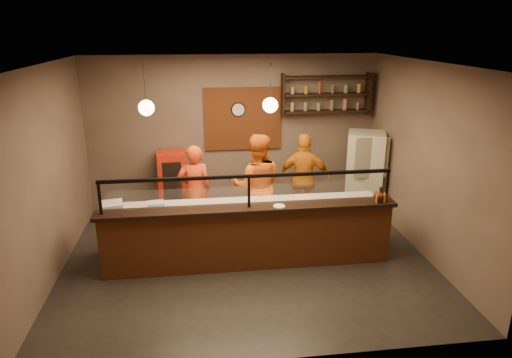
{
  "coord_description": "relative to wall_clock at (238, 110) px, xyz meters",
  "views": [
    {
      "loc": [
        -0.74,
        -6.84,
        3.72
      ],
      "look_at": [
        0.19,
        0.3,
        1.31
      ],
      "focal_mm": 32.0,
      "sensor_mm": 36.0,
      "label": 1
    }
  ],
  "objects": [
    {
      "name": "counter_ledge",
      "position": [
        -0.1,
        -2.76,
        -1.07
      ],
      "size": [
        4.7,
        0.37,
        0.06
      ],
      "primitive_type": "cube",
      "color": "black",
      "rests_on": "service_counter"
    },
    {
      "name": "cook_mid",
      "position": [
        0.18,
        -1.55,
        -1.13
      ],
      "size": [
        1.02,
        0.84,
        1.93
      ],
      "primitive_type": "imported",
      "rotation": [
        0.0,
        0.0,
        3.02
      ],
      "color": "#D25713",
      "rests_on": "floor"
    },
    {
      "name": "service_counter",
      "position": [
        -0.1,
        -2.76,
        -1.6
      ],
      "size": [
        4.6,
        0.25,
        1.0
      ],
      "primitive_type": "cube",
      "color": "brown",
      "rests_on": "floor"
    },
    {
      "name": "brick_patch",
      "position": [
        0.1,
        0.01,
        -0.2
      ],
      "size": [
        1.6,
        0.04,
        1.3
      ],
      "primitive_type": "cube",
      "color": "brown",
      "rests_on": "wall_back"
    },
    {
      "name": "ceiling",
      "position": [
        -0.1,
        -2.46,
        1.1
      ],
      "size": [
        6.0,
        6.0,
        0.0
      ],
      "primitive_type": "plane",
      "rotation": [
        3.14,
        0.0,
        0.0
      ],
      "color": "#3A322C",
      "rests_on": "wall_back"
    },
    {
      "name": "red_cooler",
      "position": [
        -1.4,
        -0.31,
        -1.43
      ],
      "size": [
        0.61,
        0.57,
        1.34
      ],
      "primitive_type": "cube",
      "rotation": [
        0.0,
        0.0,
        0.08
      ],
      "color": "#B5210C",
      "rests_on": "floor"
    },
    {
      "name": "pizza_dough",
      "position": [
        0.96,
        -2.28,
        -1.19
      ],
      "size": [
        0.61,
        0.61,
        0.01
      ],
      "primitive_type": "cylinder",
      "rotation": [
        0.0,
        0.0,
        0.1
      ],
      "color": "beige",
      "rests_on": "worktop"
    },
    {
      "name": "wall_left",
      "position": [
        -3.1,
        -2.46,
        -0.5
      ],
      "size": [
        0.0,
        5.0,
        5.0
      ],
      "primitive_type": "plane",
      "rotation": [
        1.57,
        0.0,
        1.57
      ],
      "color": "#705C52",
      "rests_on": "floor"
    },
    {
      "name": "pendant_right",
      "position": [
        0.3,
        -2.26,
        0.45
      ],
      "size": [
        0.24,
        0.24,
        0.77
      ],
      "color": "black",
      "rests_on": "ceiling"
    },
    {
      "name": "worktop_cabinet",
      "position": [
        -0.1,
        -2.26,
        -1.68
      ],
      "size": [
        4.6,
        0.75,
        0.85
      ],
      "primitive_type": "cube",
      "color": "gray",
      "rests_on": "floor"
    },
    {
      "name": "floor",
      "position": [
        -0.1,
        -2.46,
        -2.1
      ],
      "size": [
        6.0,
        6.0,
        0.0
      ],
      "primitive_type": "plane",
      "color": "black",
      "rests_on": "ground"
    },
    {
      "name": "worktop",
      "position": [
        -0.1,
        -2.26,
        -1.23
      ],
      "size": [
        4.6,
        0.75,
        0.05
      ],
      "primitive_type": "cube",
      "color": "beige",
      "rests_on": "worktop_cabinet"
    },
    {
      "name": "wall_clock",
      "position": [
        0.0,
        0.0,
        0.0
      ],
      "size": [
        0.3,
        0.04,
        0.3
      ],
      "primitive_type": "cylinder",
      "rotation": [
        1.57,
        0.0,
        0.0
      ],
      "color": "black",
      "rests_on": "wall_back"
    },
    {
      "name": "rolling_pin",
      "position": [
        -0.74,
        -2.34,
        -1.17
      ],
      "size": [
        0.34,
        0.08,
        0.06
      ],
      "primitive_type": "cylinder",
      "rotation": [
        0.0,
        1.57,
        -0.07
      ],
      "color": "yellow",
      "rests_on": "worktop"
    },
    {
      "name": "small_plate",
      "position": [
        0.37,
        -2.81,
        -1.03
      ],
      "size": [
        0.21,
        0.21,
        0.01
      ],
      "primitive_type": "cylinder",
      "rotation": [
        0.0,
        0.0,
        0.13
      ],
      "color": "white",
      "rests_on": "counter_ledge"
    },
    {
      "name": "cook_left",
      "position": [
        -0.94,
        -1.33,
        -1.24
      ],
      "size": [
        0.65,
        0.45,
        1.71
      ],
      "primitive_type": "imported",
      "rotation": [
        0.0,
        0.0,
        3.21
      ],
      "color": "red",
      "rests_on": "floor"
    },
    {
      "name": "pendant_left",
      "position": [
        -1.6,
        -2.26,
        0.45
      ],
      "size": [
        0.24,
        0.24,
        0.77
      ],
      "color": "black",
      "rests_on": "ceiling"
    },
    {
      "name": "pepper_mill",
      "position": [
        2.02,
        -2.77,
        -0.93
      ],
      "size": [
        0.05,
        0.05,
        0.23
      ],
      "primitive_type": "cylinder",
      "rotation": [
        0.0,
        0.0,
        0.1
      ],
      "color": "black",
      "rests_on": "counter_ledge"
    },
    {
      "name": "cook_right",
      "position": [
        1.18,
        -1.05,
        -1.2
      ],
      "size": [
        1.12,
        0.66,
        1.79
      ],
      "primitive_type": "imported",
      "rotation": [
        0.0,
        0.0,
        2.91
      ],
      "color": "orange",
      "rests_on": "floor"
    },
    {
      "name": "wall_back",
      "position": [
        -0.1,
        0.04,
        -0.5
      ],
      "size": [
        6.0,
        0.0,
        6.0
      ],
      "primitive_type": "plane",
      "rotation": [
        1.57,
        0.0,
        0.0
      ],
      "color": "#705C52",
      "rests_on": "floor"
    },
    {
      "name": "fridge",
      "position": [
        2.5,
        -0.78,
        -1.24
      ],
      "size": [
        0.91,
        0.88,
        1.72
      ],
      "primitive_type": "cube",
      "rotation": [
        0.0,
        0.0,
        -0.35
      ],
      "color": "beige",
      "rests_on": "floor"
    },
    {
      "name": "wall_front",
      "position": [
        -0.1,
        -4.96,
        -0.5
      ],
      "size": [
        6.0,
        0.0,
        6.0
      ],
      "primitive_type": "plane",
      "rotation": [
        -1.57,
        0.0,
        0.0
      ],
      "color": "#705C52",
      "rests_on": "floor"
    },
    {
      "name": "prep_tub_b",
      "position": [
        -1.57,
        -2.31,
        -1.13
      ],
      "size": [
        0.29,
        0.25,
        0.13
      ],
      "primitive_type": "cube",
      "rotation": [
        0.0,
        0.0,
        0.14
      ],
      "color": "silver",
      "rests_on": "worktop"
    },
    {
      "name": "wall_right",
      "position": [
        2.9,
        -2.46,
        -0.5
      ],
      "size": [
        0.0,
        5.0,
        5.0
      ],
      "primitive_type": "plane",
      "rotation": [
        1.57,
        0.0,
        -1.57
      ],
      "color": "#705C52",
      "rests_on": "floor"
    },
    {
      "name": "prep_tub_a",
      "position": [
        -2.25,
        -2.27,
        -1.12
      ],
      "size": [
        0.36,
        0.31,
        0.16
      ],
      "primitive_type": "cube",
      "rotation": [
        0.0,
        0.0,
        0.19
      ],
      "color": "silver",
      "rests_on": "worktop"
    },
    {
      "name": "wall_shelving",
      "position": [
        1.8,
        -0.14,
        0.3
      ],
      "size": [
        1.84,
        0.28,
        0.85
      ],
      "color": "black",
      "rests_on": "wall_back"
    },
    {
      "name": "prep_tub_c",
      "position": [
        -2.25,
        -2.36,
        -1.12
      ],
      "size": [
        0.38,
        0.33,
        0.17
      ],
      "primitive_type": "cube",
      "rotation": [
        0.0,
        0.0,
        0.22
      ],
      "color": "white",
      "rests_on": "worktop"
    },
    {
      "name": "condiment_caddy",
      "position": [
        2.0,
        -2.8,
        -0.99
      ],
      "size": [
        0.2,
        0.17,
        0.1
      ],
      "primitive_type": "cube",
      "rotation": [
        0.0,
        0.0,
        0.25
      ],
      "color": "black",
      "rests_on": "counter_ledge"
    },
    {
      "name": "sneeze_guard",
      "position": [
        -0.1,
        -2.76,
        -0.73
      ],
      "size": [
        4.5,
        0.05,
        0.52
      ],
      "color": "white",
      "rests_on": "counter_ledge"
    }
  ]
}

